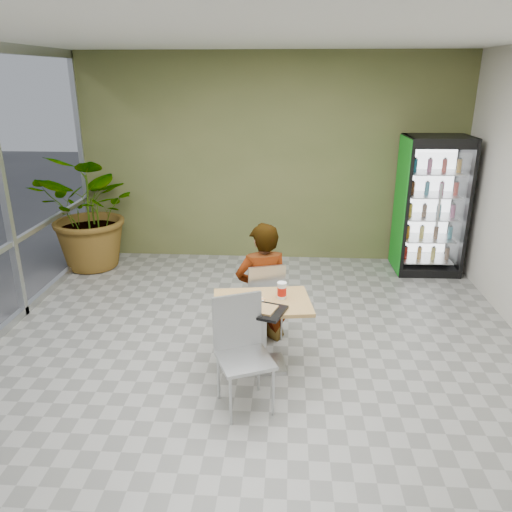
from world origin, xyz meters
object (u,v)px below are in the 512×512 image
object	(u,v)px
dining_table	(262,320)
potted_plant	(93,211)
beverage_fridge	(431,206)
chair_near	(241,343)
cafeteria_tray	(258,310)
soda_cup	(282,291)
seated_woman	(262,294)
chair_far	(265,295)

from	to	relation	value
dining_table	potted_plant	distance (m)	3.84
dining_table	beverage_fridge	distance (m)	3.76
dining_table	beverage_fridge	bearing A→B (deg)	50.79
chair_near	beverage_fridge	size ratio (longest dim) A/B	0.50
cafeteria_tray	soda_cup	bearing A→B (deg)	55.58
dining_table	chair_near	distance (m)	0.60
chair_near	beverage_fridge	xyz separation A→B (m)	(2.51, 3.46, 0.42)
seated_woman	soda_cup	xyz separation A→B (m)	(0.22, -0.55, 0.30)
chair_near	soda_cup	world-z (taller)	chair_near
beverage_fridge	chair_far	bearing A→B (deg)	-136.98
chair_near	potted_plant	distance (m)	4.16
chair_near	cafeteria_tray	world-z (taller)	chair_near
dining_table	seated_woman	xyz separation A→B (m)	(-0.03, 0.62, -0.00)
seated_woman	potted_plant	distance (m)	3.41
chair_near	cafeteria_tray	distance (m)	0.40
cafeteria_tray	chair_far	bearing A→B (deg)	88.45
seated_woman	potted_plant	xyz separation A→B (m)	(-2.69, 2.07, 0.37)
cafeteria_tray	beverage_fridge	xyz separation A→B (m)	(2.38, 3.13, 0.25)
potted_plant	soda_cup	bearing A→B (deg)	-41.94
chair_far	seated_woman	world-z (taller)	seated_woman
chair_far	potted_plant	distance (m)	3.46
chair_far	beverage_fridge	xyz separation A→B (m)	(2.36, 2.31, 0.48)
soda_cup	potted_plant	size ratio (longest dim) A/B	0.09
chair_far	potted_plant	world-z (taller)	potted_plant
seated_woman	dining_table	bearing A→B (deg)	76.05
beverage_fridge	potted_plant	bearing A→B (deg)	-179.15
cafeteria_tray	potted_plant	xyz separation A→B (m)	(-2.69, 2.93, 0.14)
chair_near	soda_cup	xyz separation A→B (m)	(0.35, 0.65, 0.23)
chair_near	cafeteria_tray	size ratio (longest dim) A/B	2.12
seated_woman	cafeteria_tray	size ratio (longest dim) A/B	3.44
chair_far	cafeteria_tray	size ratio (longest dim) A/B	1.91
chair_far	beverage_fridge	world-z (taller)	beverage_fridge
cafeteria_tray	potted_plant	bearing A→B (deg)	132.60
soda_cup	cafeteria_tray	distance (m)	0.39
dining_table	cafeteria_tray	world-z (taller)	cafeteria_tray
dining_table	seated_woman	world-z (taller)	seated_woman
soda_cup	potted_plant	world-z (taller)	potted_plant
seated_woman	soda_cup	distance (m)	0.66
cafeteria_tray	seated_woman	bearing A→B (deg)	90.39
dining_table	soda_cup	size ratio (longest dim) A/B	6.16
potted_plant	seated_woman	bearing A→B (deg)	-37.56
chair_near	potted_plant	world-z (taller)	potted_plant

